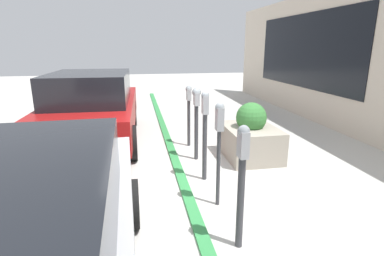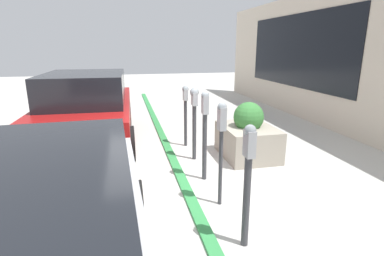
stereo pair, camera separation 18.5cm
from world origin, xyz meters
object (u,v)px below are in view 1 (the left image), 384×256
parking_meter_farthest (189,106)px  planter_box (250,137)px  parking_meter_nearest (242,175)px  parking_meter_second (219,135)px  parking_meter_fourth (196,111)px  parking_meter_middle (205,126)px  parked_car_middle (93,107)px

parking_meter_farthest → planter_box: size_ratio=1.06×
parking_meter_nearest → parking_meter_second: size_ratio=0.96×
parking_meter_fourth → parking_meter_farthest: (0.86, -0.00, -0.07)m
parking_meter_second → parking_meter_middle: 0.86m
parked_car_middle → parking_meter_nearest: bearing=-152.8°
parking_meter_middle → parking_meter_farthest: bearing=-1.6°
parking_meter_fourth → planter_box: bearing=-94.5°
planter_box → parking_meter_fourth: bearing=85.5°
parking_meter_nearest → planter_box: bearing=-23.3°
parking_meter_nearest → parking_meter_middle: (1.78, -0.01, 0.07)m
parking_meter_fourth → parked_car_middle: 2.59m
parking_meter_second → planter_box: parking_meter_second is taller
parking_meter_nearest → parked_car_middle: size_ratio=0.32×
parking_meter_nearest → parking_meter_second: 0.95m
parking_meter_middle → parking_meter_farthest: parking_meter_middle is taller
parking_meter_nearest → parking_meter_farthest: parking_meter_nearest is taller
parked_car_middle → parking_meter_farthest: bearing=-105.7°
parking_meter_second → parking_meter_middle: parking_meter_middle is taller
parking_meter_nearest → planter_box: parking_meter_nearest is taller
parking_meter_nearest → parking_meter_farthest: bearing=-0.9°
parking_meter_second → parking_meter_farthest: bearing=-1.1°
parking_meter_fourth → parking_meter_middle: bearing=177.1°
parking_meter_middle → parking_meter_fourth: parking_meter_middle is taller
parking_meter_nearest → parking_meter_fourth: 2.73m
parking_meter_farthest → parked_car_middle: bearing=73.0°
parking_meter_nearest → parking_meter_fourth: parking_meter_fourth is taller
parking_meter_fourth → parked_car_middle: parked_car_middle is taller
parking_meter_second → parking_meter_middle: bearing=-0.1°
parking_meter_second → parked_car_middle: bearing=32.0°
parking_meter_second → parked_car_middle: parked_car_middle is taller
parking_meter_nearest → parking_meter_second: bearing=-0.5°
parked_car_middle → parking_meter_fourth: bearing=-124.1°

